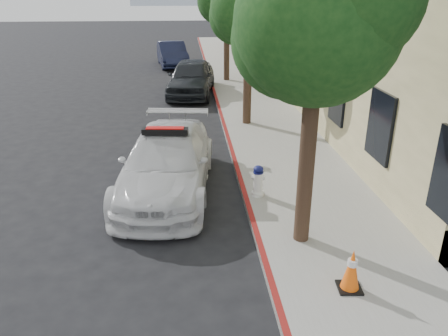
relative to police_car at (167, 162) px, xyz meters
name	(u,v)px	position (x,y,z in m)	size (l,w,h in m)	color
ground	(160,205)	(-0.19, -0.78, -0.76)	(120.00, 120.00, 0.00)	black
sidewalk	(250,98)	(3.41, 9.22, -0.68)	(3.20, 50.00, 0.15)	gray
curb_strip	(216,99)	(1.87, 9.22, -0.68)	(0.12, 50.00, 0.15)	maroon
tree_near	(320,21)	(2.74, -2.79, 3.51)	(2.92, 2.82, 5.62)	black
tree_mid	(250,7)	(2.74, 5.21, 3.40)	(2.77, 2.64, 5.43)	black
police_car	(167,162)	(0.00, 0.00, 0.00)	(2.67, 5.41, 1.66)	silver
parked_car_mid	(191,77)	(0.80, 10.48, 0.07)	(1.95, 4.85, 1.65)	black
parked_car_far	(172,54)	(-0.28, 18.64, 0.00)	(1.62, 4.64, 1.53)	black
fire_hydrant	(258,181)	(2.16, -0.78, -0.24)	(0.33, 0.29, 0.76)	white
traffic_cone	(352,270)	(3.12, -4.38, -0.24)	(0.42, 0.42, 0.75)	black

